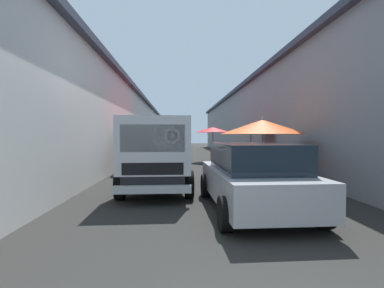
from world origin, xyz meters
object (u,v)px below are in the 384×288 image
Objects in this scene: fruit_stall_near_left at (149,131)px; hatchback_car at (253,176)px; vendor_by_crates at (171,149)px; fruit_stall_mid_lane at (214,136)px; delivery_truck at (156,156)px; fruit_stall_near_right at (252,134)px; fruit_stall_far_left at (145,135)px; fruit_stall_far_right at (263,131)px.

fruit_stall_near_left reaches higher than hatchback_car.
vendor_by_crates is (3.49, -0.90, -0.93)m from fruit_stall_near_left.
hatchback_car is (-11.31, 0.61, -0.86)m from fruit_stall_mid_lane.
delivery_truck is at bearing 178.42° from vendor_by_crates.
hatchback_car is (-7.48, 1.96, -0.97)m from fruit_stall_near_right.
fruit_stall_near_right is 0.58× the size of hatchback_car.
fruit_stall_mid_lane is 11.36m from hatchback_car.
fruit_stall_far_left is at bearing 115.90° from fruit_stall_mid_lane.
fruit_stall_far_left reaches higher than vendor_by_crates.
fruit_stall_near_left is (-4.75, 3.51, 0.21)m from fruit_stall_mid_lane.
fruit_stall_near_left is at bearing 143.56° from fruit_stall_mid_lane.
fruit_stall_near_right is at bearing -36.76° from delivery_truck.
vendor_by_crates is at bearing 25.80° from fruit_stall_far_right.
fruit_stall_near_left is at bearing 165.48° from vendor_by_crates.
fruit_stall_mid_lane is 0.56× the size of hatchback_car.
fruit_stall_far_right is 5.23m from fruit_stall_near_left.
fruit_stall_far_right is 0.57× the size of delivery_truck.
fruit_stall_near_right is at bearing -109.38° from fruit_stall_far_left.
delivery_truck is (-7.48, -1.17, -0.63)m from fruit_stall_far_left.
fruit_stall_far_right is 1.18× the size of fruit_stall_near_left.
fruit_stall_near_right is 0.80× the size of fruit_stall_far_right.
fruit_stall_far_right is 7.59m from fruit_stall_far_left.
fruit_stall_near_right is 1.48× the size of vendor_by_crates.
fruit_stall_mid_lane is at bearing 19.43° from fruit_stall_near_right.
fruit_stall_far_right is at bearing 170.11° from fruit_stall_near_right.
fruit_stall_near_left reaches higher than delivery_truck.
fruit_stall_far_right is 3.83m from delivery_truck.
fruit_stall_near_right is 0.46× the size of delivery_truck.
fruit_stall_mid_lane reaches higher than delivery_truck.
fruit_stall_near_left is at bearing 23.84° from hatchback_car.
fruit_stall_near_left is 7.25m from hatchback_car.
fruit_stall_near_left is (3.20, 4.14, 0.03)m from fruit_stall_far_right.
fruit_stall_near_right is 1.02× the size of fruit_stall_mid_lane.
fruit_stall_near_left is at bearing 8.28° from delivery_truck.
fruit_stall_far_right is at bearing -20.29° from hatchback_car.
vendor_by_crates is at bearing 11.22° from hatchback_car.
fruit_stall_mid_lane is 2.98m from vendor_by_crates.
delivery_truck reaches higher than hatchback_car.
fruit_stall_near_right is 7.79m from hatchback_car.
fruit_stall_mid_lane is 0.78× the size of fruit_stall_far_right.
fruit_stall_near_right is at bearing -9.89° from fruit_stall_far_right.
fruit_stall_mid_lane is at bearing -36.44° from fruit_stall_near_left.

